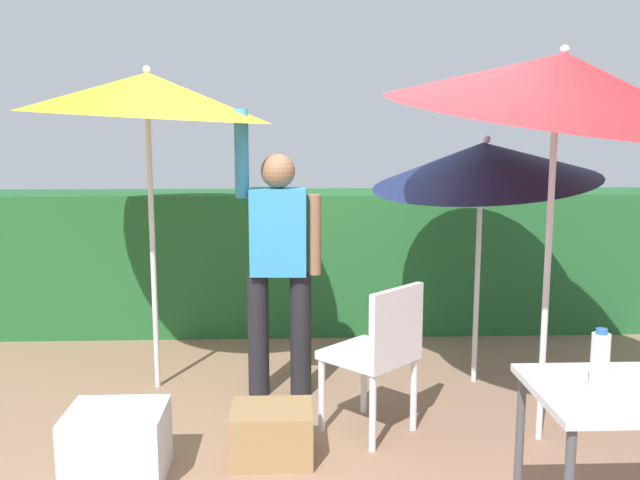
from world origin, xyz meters
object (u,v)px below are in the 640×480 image
umbrella_yellow (484,162)px  chair_plastic (378,349)px  person_vendor (279,257)px  crate_cardboard (272,433)px  bottle_water (600,361)px  folding_table (637,413)px  cooler_box (117,444)px  umbrella_rainbow (147,96)px  umbrella_orange (560,84)px

umbrella_yellow → chair_plastic: umbrella_yellow is taller
person_vendor → crate_cardboard: size_ratio=4.33×
crate_cardboard → bottle_water: (1.26, -1.08, 0.76)m
crate_cardboard → umbrella_yellow: bearing=38.2°
folding_table → bottle_water: 0.27m
crate_cardboard → folding_table: 1.87m
cooler_box → folding_table: (2.21, -0.89, 0.51)m
chair_plastic → folding_table: size_ratio=1.11×
umbrella_rainbow → bottle_water: 3.20m
person_vendor → folding_table: (1.40, -2.00, -0.25)m
umbrella_orange → bottle_water: 1.71m
umbrella_rainbow → chair_plastic: umbrella_rainbow is taller
person_vendor → crate_cardboard: (-0.03, -0.93, -0.79)m
folding_table → umbrella_rainbow: bearing=135.9°
umbrella_yellow → cooler_box: 2.86m
chair_plastic → umbrella_orange: bearing=-5.0°
umbrella_yellow → bottle_water: 2.28m
umbrella_orange → umbrella_yellow: umbrella_orange is taller
umbrella_yellow → folding_table: (0.03, -2.17, -0.84)m
chair_plastic → crate_cardboard: 0.76m
umbrella_orange → chair_plastic: (-0.94, 0.08, -1.48)m
folding_table → bottle_water: size_ratio=3.33×
umbrella_rainbow → umbrella_orange: bearing=-21.0°
umbrella_rainbow → chair_plastic: bearing=-30.1°
cooler_box → bottle_water: bearing=-23.9°
cooler_box → bottle_water: 2.35m
cooler_box → folding_table: bearing=-22.0°
umbrella_rainbow → person_vendor: umbrella_rainbow is taller
person_vendor → folding_table: bearing=-54.9°
person_vendor → chair_plastic: person_vendor is taller
cooler_box → bottle_water: (2.04, -0.90, 0.72)m
person_vendor → umbrella_rainbow: bearing=167.9°
person_vendor → crate_cardboard: bearing=-91.7°
umbrella_yellow → bottle_water: bearing=-93.5°
folding_table → person_vendor: bearing=125.1°
umbrella_yellow → bottle_water: (-0.13, -2.18, -0.63)m
chair_plastic → crate_cardboard: size_ratio=2.05×
umbrella_orange → cooler_box: size_ratio=4.86×
umbrella_orange → crate_cardboard: umbrella_orange is taller
crate_cardboard → bottle_water: bearing=-40.6°
umbrella_rainbow → cooler_box: bearing=-88.3°
folding_table → umbrella_yellow: bearing=90.8°
cooler_box → crate_cardboard: size_ratio=1.12×
umbrella_yellow → folding_table: bearing=-89.2°
folding_table → bottle_water: (-0.16, -0.01, 0.21)m
bottle_water → chair_plastic: bearing=115.8°
person_vendor → bottle_water: size_ratio=7.83×
person_vendor → crate_cardboard: 1.22m
chair_plastic → crate_cardboard: (-0.60, -0.28, -0.37)m
cooler_box → umbrella_rainbow: bearing=91.7°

